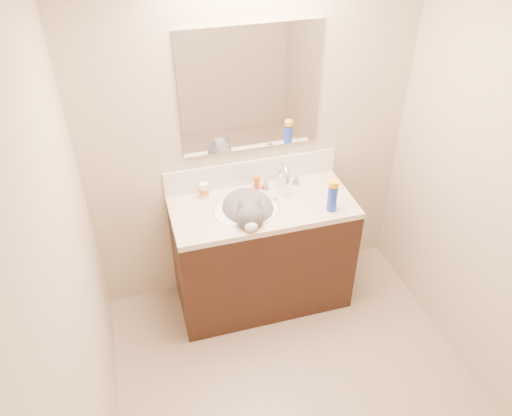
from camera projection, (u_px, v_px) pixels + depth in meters
ground at (308, 411)px, 3.01m from camera, size 2.50×2.50×0.00m
room_shell at (329, 215)px, 2.12m from camera, size 2.24×2.54×2.52m
vanity_cabinet at (262, 256)px, 3.52m from camera, size 1.20×0.55×0.82m
counter_slab at (263, 207)px, 3.26m from camera, size 1.20×0.55×0.04m
basin at (246, 219)px, 3.24m from camera, size 0.45×0.36×0.14m
faucet at (283, 178)px, 3.34m from camera, size 0.28×0.20×0.21m
cat at (249, 212)px, 3.21m from camera, size 0.41×0.51×0.35m
backsplash at (252, 172)px, 3.40m from camera, size 1.20×0.02×0.18m
mirror at (251, 91)px, 3.05m from camera, size 0.90×0.02×0.80m
pill_bottle at (204, 190)px, 3.29m from camera, size 0.06×0.06×0.11m
pill_label at (204, 191)px, 3.29m from camera, size 0.07×0.07×0.04m
silver_jar at (256, 183)px, 3.40m from camera, size 0.07×0.07×0.06m
amber_bottle at (257, 183)px, 3.37m from camera, size 0.05×0.05×0.10m
toothbrush at (276, 199)px, 3.29m from camera, size 0.07×0.13×0.01m
toothbrush_head at (276, 198)px, 3.29m from camera, size 0.03×0.04×0.02m
spray_can at (332, 199)px, 3.15m from camera, size 0.07×0.07×0.17m
spray_cap at (334, 184)px, 3.09m from camera, size 0.07×0.07×0.04m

